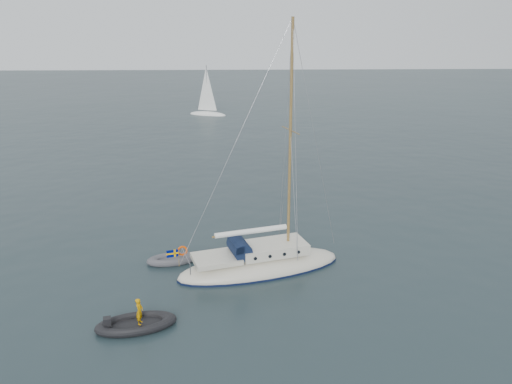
{
  "coord_description": "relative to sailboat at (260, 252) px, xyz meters",
  "views": [
    {
      "loc": [
        -2.6,
        -24.7,
        12.85
      ],
      "look_at": [
        -1.55,
        0.0,
        4.81
      ],
      "focal_mm": 35.0,
      "sensor_mm": 36.0,
      "label": 1
    }
  ],
  "objects": [
    {
      "name": "ground",
      "position": [
        1.29,
        -0.64,
        -1.07
      ],
      "size": [
        300.0,
        300.0,
        0.0
      ],
      "primitive_type": "plane",
      "color": "black",
      "rests_on": "ground"
    },
    {
      "name": "sailboat",
      "position": [
        0.0,
        0.0,
        0.0
      ],
      "size": [
        9.92,
        2.97,
        14.12
      ],
      "rotation": [
        0.0,
        0.0,
        0.29
      ],
      "color": "beige",
      "rests_on": "ground"
    },
    {
      "name": "dinghy",
      "position": [
        -5.07,
        1.13,
        -0.88
      ],
      "size": [
        2.92,
        1.32,
        0.42
      ],
      "rotation": [
        0.0,
        0.0,
        0.21
      ],
      "color": "#515156",
      "rests_on": "ground"
    },
    {
      "name": "rib",
      "position": [
        -5.92,
        -5.51,
        -0.84
      ],
      "size": [
        3.66,
        1.67,
        1.46
      ],
      "rotation": [
        0.0,
        0.0,
        0.23
      ],
      "color": "black",
      "rests_on": "ground"
    },
    {
      "name": "distant_yacht_c",
      "position": [
        -5.68,
        54.1,
        2.45
      ],
      "size": [
        6.21,
        3.31,
        8.23
      ],
      "rotation": [
        0.0,
        0.0,
        -0.41
      ],
      "color": "white",
      "rests_on": "ground"
    }
  ]
}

